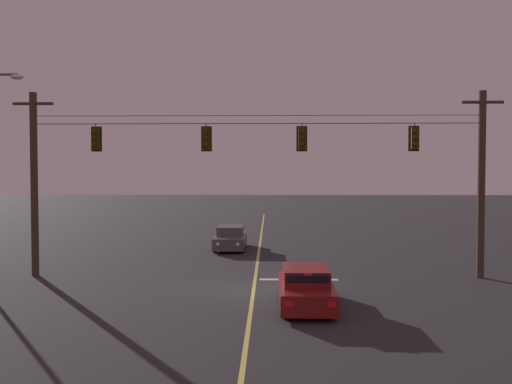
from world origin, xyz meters
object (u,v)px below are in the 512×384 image
object	(u,v)px
car_waiting_near_lane	(306,288)
car_oncoming_lead	(231,238)
traffic_light_leftmost	(95,139)
traffic_light_right_inner	(415,138)
traffic_light_centre	(302,138)
traffic_light_left_inner	(206,138)

from	to	relation	value
car_waiting_near_lane	car_oncoming_lead	distance (m)	14.38
traffic_light_leftmost	car_waiting_near_lane	bearing A→B (deg)	-30.63
traffic_light_right_inner	car_waiting_near_lane	distance (m)	9.17
traffic_light_centre	car_waiting_near_lane	xyz separation A→B (m)	(-0.18, -5.31, -5.48)
traffic_light_leftmost	traffic_light_centre	world-z (taller)	same
traffic_light_leftmost	traffic_light_centre	bearing A→B (deg)	0.00
traffic_light_centre	car_waiting_near_lane	distance (m)	7.63
traffic_light_left_inner	car_oncoming_lead	size ratio (longest dim) A/B	0.28
car_waiting_near_lane	traffic_light_leftmost	bearing A→B (deg)	149.37
traffic_light_left_inner	traffic_light_leftmost	bearing A→B (deg)	180.00
traffic_light_left_inner	car_waiting_near_lane	world-z (taller)	traffic_light_left_inner
car_oncoming_lead	traffic_light_leftmost	bearing A→B (deg)	-121.93
traffic_light_left_inner	traffic_light_right_inner	bearing A→B (deg)	0.00
traffic_light_leftmost	car_oncoming_lead	world-z (taller)	traffic_light_leftmost
traffic_light_leftmost	traffic_light_left_inner	bearing A→B (deg)	0.00
traffic_light_centre	car_waiting_near_lane	bearing A→B (deg)	-91.92
traffic_light_leftmost	traffic_light_centre	size ratio (longest dim) A/B	1.00
traffic_light_centre	traffic_light_right_inner	size ratio (longest dim) A/B	1.00
traffic_light_left_inner	traffic_light_centre	distance (m)	4.22
traffic_light_leftmost	traffic_light_centre	xyz separation A→B (m)	(9.15, 0.00, 0.00)
car_waiting_near_lane	car_oncoming_lead	bearing A→B (deg)	104.51
traffic_light_centre	car_oncoming_lead	distance (m)	10.88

